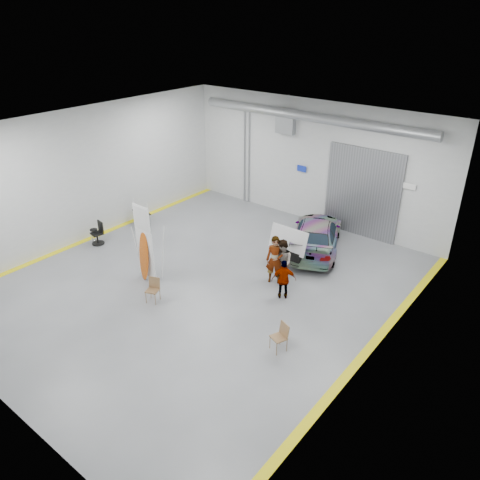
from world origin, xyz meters
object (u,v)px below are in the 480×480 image
Objects in this scene: sedan_car at (316,235)px; shop_stool at (94,236)px; person_c at (284,279)px; surfboard_display at (144,249)px; person_b at (282,262)px; office_chair at (98,234)px; folding_chair_far at (279,342)px; work_table at (141,211)px; folding_chair_near at (153,295)px; person_a at (275,260)px.

shop_stool is (-8.27, -5.79, -0.38)m from sedan_car.
surfboard_display reaches higher than person_c.
person_b is 8.81m from office_chair.
folding_chair_far is at bearing -4.98° from shop_stool.
work_table is 2.64m from office_chair.
person_c is at bearing 19.99° from folding_chair_near.
person_a is at bearing -75.77° from person_c.
person_b is 0.55× the size of surfboard_display.
person_c is at bearing -14.33° from person_b.
person_c is (0.65, -0.83, -0.14)m from person_b.
work_table is 1.14× the size of office_chair.
surfboard_display is 4.46m from shop_stool.
person_a reaches higher than office_chair.
folding_chair_far is at bearing -19.64° from person_b.
office_chair is (-10.67, 1.03, 0.17)m from folding_chair_far.
person_c is 1.29× the size of work_table.
sedan_car is at bearing -112.89° from person_c.
folding_chair_near is 5.74m from office_chair.
surfboard_display reaches higher than work_table.
person_a reaches higher than shop_stool.
folding_chair_far is (6.57, -0.30, -1.06)m from surfboard_display.
surfboard_display reaches higher than person_a.
person_a is at bearing -2.35° from work_table.
folding_chair_far is at bearing -0.50° from surfboard_display.
surfboard_display reaches higher than shop_stool.
person_c is 1.47× the size of office_chair.
surfboard_display is 3.64× the size of folding_chair_near.
shop_stool is (-10.87, 0.95, 0.05)m from folding_chair_far.
work_table is (0.11, 2.71, 0.35)m from shop_stool.
person_b is 2.68× the size of shop_stool.
person_a is (0.15, -3.43, 0.26)m from sedan_car.
folding_chair_near is 5.91m from shop_stool.
person_b reaches higher than sedan_car.
office_chair reaches higher than work_table.
sedan_car is 1.49× the size of surfboard_display.
person_b reaches higher than person_c.
person_c is 3.05m from folding_chair_far.
person_c reaches higher than folding_chair_far.
work_table is (-5.59, 4.27, 0.41)m from folding_chair_near.
folding_chair_far is at bearing -79.48° from person_a.
folding_chair_near is 0.76× the size of work_table.
work_table reaches higher than shop_stool.
shop_stool is at bearing 169.68° from person_a.
person_c reaches higher than shop_stool.
shop_stool is at bearing 173.60° from surfboard_display.
folding_chair_far is 11.37m from work_table.
office_chair is (-5.49, 1.65, 0.18)m from folding_chair_near.
person_b is (0.25, 0.11, -0.06)m from person_a.
sedan_car is 5.41× the size of folding_chair_near.
folding_chair_far reaches higher than work_table.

